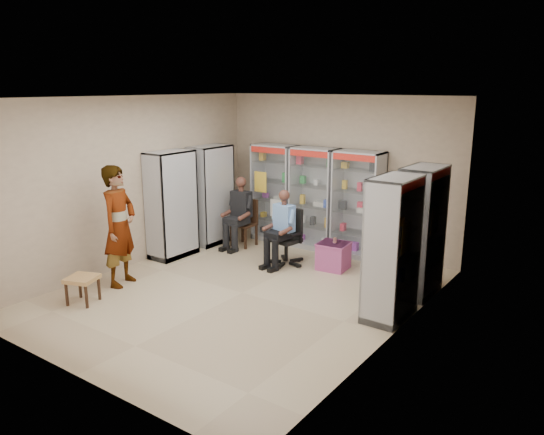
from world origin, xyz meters
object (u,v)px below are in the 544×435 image
Objects in this scene: cabinet_back_left at (275,193)px; office_chair at (286,237)px; cabinet_right_far at (421,231)px; seated_shopkeeper at (285,230)px; woven_stool_b at (83,290)px; cabinet_right_near at (392,249)px; wooden_chair at (244,223)px; cabinet_back_right at (358,205)px; cabinet_left_far at (211,195)px; cabinet_left_near at (172,205)px; pink_trunk at (333,256)px; woven_stool_a at (380,289)px; cabinet_back_mid at (314,198)px; standing_man at (119,226)px.

cabinet_back_left reaches higher than office_chair.
cabinet_right_far reaches higher than seated_shopkeeper.
woven_stool_b is (-1.49, -3.23, -0.30)m from office_chair.
cabinet_right_near is at bearing -13.58° from seated_shopkeeper.
wooden_chair is at bearing 169.93° from office_chair.
cabinet_back_right is 2.98m from cabinet_left_far.
office_chair is (-2.45, -0.05, -0.49)m from cabinet_right_far.
cabinet_right_near is at bearing 87.43° from cabinet_left_near.
woven_stool_b is at bearing -106.07° from office_chair.
pink_trunk reaches higher than woven_stool_a.
cabinet_left_far is at bearing 180.00° from cabinet_left_near.
cabinet_back_mid is at bearing 105.12° from office_chair.
cabinet_back_mid is 1.29m from office_chair.
wooden_chair is (0.68, 1.30, -0.53)m from cabinet_left_near.
woven_stool_a is at bearing -29.52° from cabinet_back_left.
cabinet_right_far reaches higher than woven_stool_b.
cabinet_back_mid is at bearing 116.32° from cabinet_left_far.
cabinet_left_near is (0.00, -1.10, 0.00)m from cabinet_left_far.
cabinet_left_far is 2.13× the size of wooden_chair.
woven_stool_a is (3.45, -1.08, -0.26)m from wooden_chair.
cabinet_back_left is 2.13× the size of wooden_chair.
woven_stool_b is at bearing -106.41° from seated_shopkeeper.
cabinet_left_far is 2.65m from standing_man.
cabinet_left_near is 2.13× the size of wooden_chair.
standing_man is (-1.63, -2.37, 0.47)m from office_chair.
cabinet_back_left is 4.77× the size of woven_stool_a.
woven_stool_b is at bearing 129.85° from cabinet_right_far.
seated_shopkeeper is (2.01, -0.30, -0.35)m from cabinet_left_far.
office_chair is 0.52× the size of standing_man.
office_chair reaches higher than pink_trunk.
cabinet_back_left and cabinet_back_mid have the same top height.
pink_trunk is (1.91, -0.91, -0.76)m from cabinet_back_left.
wooden_chair is 0.92× the size of office_chair.
cabinet_right_near reaches higher than woven_stool_a.
cabinet_back_mid is at bearing 180.00° from cabinet_back_right.
cabinet_right_far is 4.46m from cabinet_left_far.
woven_stool_a is at bearing -6.70° from seated_shopkeeper.
cabinet_left_near is at bearing 87.43° from cabinet_right_near.
woven_stool_a is at bearing -54.34° from cabinet_back_right.
woven_stool_b is at bearing -107.03° from cabinet_back_mid.
office_chair is at bearing 82.88° from cabinet_left_far.
cabinet_back_mid reaches higher than woven_stool_a.
cabinet_left_far is at bearing -179.88° from seated_shopkeeper.
cabinet_back_left reaches higher than woven_stool_b.
cabinet_left_far is at bearing -135.00° from cabinet_back_left.
seated_shopkeeper is (1.08, -1.23, -0.35)m from cabinet_back_left.
cabinet_back_left is at bearing 71.10° from wooden_chair.
office_chair is 2.92m from standing_man.
wooden_chair reaches higher than woven_stool_a.
cabinet_right_near is (2.58, -2.23, 0.00)m from cabinet_back_mid.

